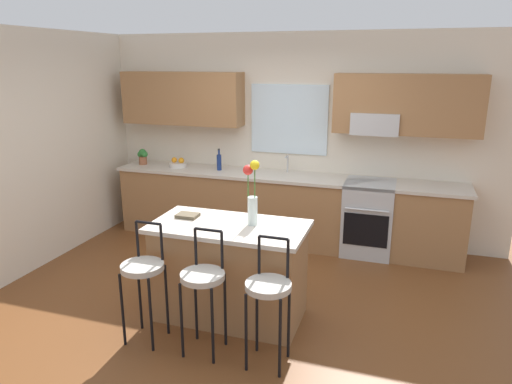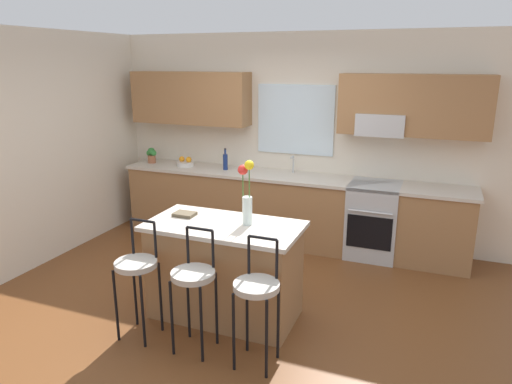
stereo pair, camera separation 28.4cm
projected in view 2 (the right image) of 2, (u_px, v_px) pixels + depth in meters
The scene contains 15 objects.
ground_plane at pixel (235, 300), 4.75m from camera, with size 14.00×14.00×0.00m, color brown.
wall_left at pixel (47, 147), 5.55m from camera, with size 0.12×4.60×2.70m, color beige.
back_wall_assembly at pixel (297, 127), 6.11m from camera, with size 5.60×0.50×2.70m.
counter_run at pixel (287, 209), 6.14m from camera, with size 4.56×0.64×0.92m.
sink_faucet at pixel (293, 163), 6.10m from camera, with size 0.02×0.13×0.23m.
oven_range at pixel (373, 220), 5.73m from camera, with size 0.60×0.64×0.92m.
kitchen_island at pixel (225, 270), 4.36m from camera, with size 1.41×0.74×0.92m.
bar_stool_near at pixel (137, 269), 3.98m from camera, with size 0.36×0.36×1.04m.
bar_stool_middle at pixel (194, 280), 3.79m from camera, with size 0.36×0.36×1.04m.
bar_stool_far at pixel (257, 292), 3.59m from camera, with size 0.36×0.36×1.04m.
flower_vase at pixel (247, 194), 4.15m from camera, with size 0.16×0.10×0.60m.
cookbook at pixel (185, 214), 4.45m from camera, with size 0.20×0.15×0.03m, color brown.
fruit_bowl_oranges at pixel (185, 163), 6.54m from camera, with size 0.24×0.24×0.13m.
bottle_olive_oil at pixel (225, 161), 6.30m from camera, with size 0.06×0.06×0.29m.
potted_plant_small at pixel (152, 155), 6.71m from camera, with size 0.17×0.11×0.22m.
Camera 2 is at (1.76, -3.89, 2.35)m, focal length 32.80 mm.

